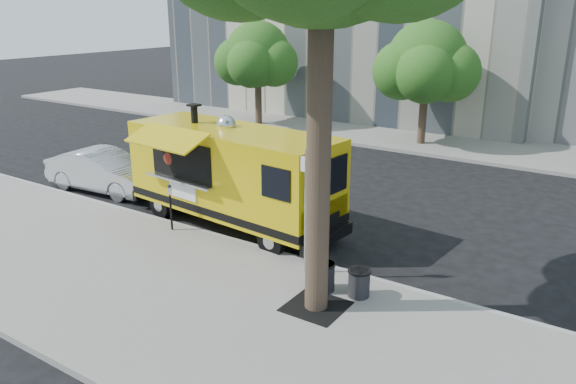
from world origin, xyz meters
name	(u,v)px	position (x,y,z in m)	size (l,w,h in m)	color
ground	(287,242)	(0.00, 0.00, 0.00)	(120.00, 120.00, 0.00)	black
sidewalk	(185,300)	(0.00, -4.00, 0.07)	(60.00, 6.00, 0.15)	gray
curb	(267,251)	(0.00, -0.93, 0.07)	(60.00, 0.14, 0.16)	#999993
far_sidewalk	(447,144)	(0.00, 13.50, 0.07)	(60.00, 5.00, 0.15)	gray
tree_well	(316,306)	(2.60, -2.80, 0.15)	(1.20, 1.20, 0.02)	black
far_tree_a	(258,55)	(-10.00, 12.30, 3.78)	(3.42, 3.42, 5.36)	#33261C
far_tree_b	(427,62)	(-1.00, 12.70, 3.83)	(3.60, 3.60, 5.50)	#33261C
sign_post	(306,205)	(1.55, -1.55, 1.85)	(0.28, 0.06, 3.00)	silver
parking_meter	(170,202)	(-3.00, -1.35, 0.98)	(0.11, 0.11, 1.33)	black
food_truck	(231,173)	(-2.04, 0.17, 1.60)	(7.06, 3.50, 3.40)	gold
sedan	(104,171)	(-7.78, 0.25, 0.72)	(1.52, 4.37, 1.44)	silver
trash_bin_left	(323,275)	(2.35, -2.06, 0.50)	(0.54, 0.54, 0.65)	black
trash_bin_right	(359,282)	(3.13, -1.88, 0.48)	(0.51, 0.51, 0.62)	black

